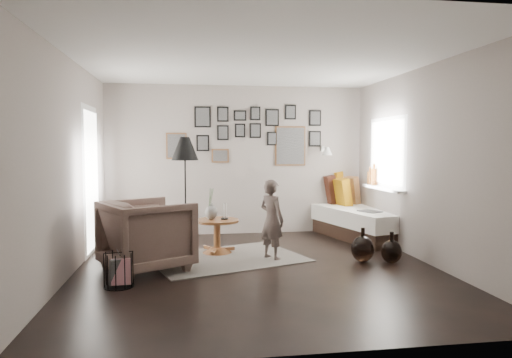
{
  "coord_description": "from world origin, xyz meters",
  "views": [
    {
      "loc": [
        -0.86,
        -5.57,
        1.53
      ],
      "look_at": [
        0.05,
        0.5,
        1.1
      ],
      "focal_mm": 32.0,
      "sensor_mm": 36.0,
      "label": 1
    }
  ],
  "objects": [
    {
      "name": "demijohn_small",
      "position": [
        1.78,
        0.02,
        0.16
      ],
      "size": [
        0.27,
        0.27,
        0.42
      ],
      "color": "black",
      "rests_on": "ground"
    },
    {
      "name": "armchair_cushion",
      "position": [
        -1.34,
        0.19,
        0.48
      ],
      "size": [
        0.55,
        0.55,
        0.18
      ],
      "primitive_type": "cube",
      "rotation": [
        -0.21,
        0.0,
        0.47
      ],
      "color": "silver",
      "rests_on": "armchair"
    },
    {
      "name": "vase",
      "position": [
        -0.53,
        0.95,
        0.63
      ],
      "size": [
        0.18,
        0.18,
        0.45
      ],
      "color": "black",
      "rests_on": "pedestal_table"
    },
    {
      "name": "armchair",
      "position": [
        -1.37,
        0.14,
        0.44
      ],
      "size": [
        1.31,
        1.3,
        0.89
      ],
      "primitive_type": "imported",
      "rotation": [
        0.0,
        0.0,
        2.08
      ],
      "color": "brown",
      "rests_on": "ground"
    },
    {
      "name": "magazine_on_daybed",
      "position": [
        2.0,
        1.27,
        0.51
      ],
      "size": [
        0.36,
        0.41,
        0.02
      ],
      "primitive_type": "cube",
      "rotation": [
        0.0,
        0.0,
        0.44
      ],
      "color": "black",
      "rests_on": "daybed"
    },
    {
      "name": "wall_sconce",
      "position": [
        1.55,
        2.13,
        1.46
      ],
      "size": [
        0.18,
        0.36,
        0.16
      ],
      "color": "white",
      "rests_on": "wall_back"
    },
    {
      "name": "wall_right",
      "position": [
        2.25,
        0.0,
        1.3
      ],
      "size": [
        0.0,
        4.8,
        4.8
      ],
      "primitive_type": "plane",
      "rotation": [
        1.57,
        0.0,
        -1.57
      ],
      "color": "gray",
      "rests_on": "ground"
    },
    {
      "name": "wall_front",
      "position": [
        0.0,
        -2.4,
        1.3
      ],
      "size": [
        4.5,
        0.0,
        4.5
      ],
      "primitive_type": "plane",
      "rotation": [
        -1.57,
        0.0,
        0.0
      ],
      "color": "gray",
      "rests_on": "ground"
    },
    {
      "name": "ceiling",
      "position": [
        0.0,
        0.0,
        2.6
      ],
      "size": [
        4.8,
        4.8,
        0.0
      ],
      "primitive_type": "plane",
      "rotation": [
        3.14,
        0.0,
        0.0
      ],
      "color": "white",
      "rests_on": "wall_back"
    },
    {
      "name": "rug",
      "position": [
        -0.35,
        0.59,
        0.01
      ],
      "size": [
        2.34,
        1.97,
        0.01
      ],
      "primitive_type": "cube",
      "rotation": [
        0.0,
        0.0,
        0.33
      ],
      "color": "#B7AEA1",
      "rests_on": "ground"
    },
    {
      "name": "wall_left",
      "position": [
        -2.25,
        0.0,
        1.3
      ],
      "size": [
        0.0,
        4.8,
        4.8
      ],
      "primitive_type": "plane",
      "rotation": [
        1.57,
        0.0,
        1.57
      ],
      "color": "gray",
      "rests_on": "ground"
    },
    {
      "name": "child",
      "position": [
        0.26,
        0.47,
        0.55
      ],
      "size": [
        0.45,
        0.48,
        1.09
      ],
      "primitive_type": "imported",
      "rotation": [
        0.0,
        0.0,
        2.19
      ],
      "color": "brown",
      "rests_on": "ground"
    },
    {
      "name": "pedestal_table",
      "position": [
        -0.45,
        0.93,
        0.23
      ],
      "size": [
        0.63,
        0.63,
        0.49
      ],
      "rotation": [
        0.0,
        0.0,
        -0.08
      ],
      "color": "brown",
      "rests_on": "ground"
    },
    {
      "name": "gallery_wall",
      "position": [
        0.29,
        2.38,
        1.74
      ],
      "size": [
        2.74,
        0.03,
        1.08
      ],
      "color": "brown",
      "rests_on": "wall_back"
    },
    {
      "name": "daybed",
      "position": [
        2.0,
        1.93,
        0.33
      ],
      "size": [
        1.49,
        2.38,
        1.09
      ],
      "rotation": [
        0.0,
        0.0,
        0.27
      ],
      "color": "black",
      "rests_on": "ground"
    },
    {
      "name": "door_left",
      "position": [
        -2.23,
        1.2,
        1.05
      ],
      "size": [
        0.0,
        2.14,
        2.14
      ],
      "color": "white",
      "rests_on": "wall_left"
    },
    {
      "name": "floor_lamp",
      "position": [
        -0.9,
        1.11,
        1.45
      ],
      "size": [
        0.39,
        0.39,
        1.68
      ],
      "rotation": [
        0.0,
        0.0,
        -0.39
      ],
      "color": "black",
      "rests_on": "ground"
    },
    {
      "name": "window_right",
      "position": [
        2.18,
        1.34,
        0.93
      ],
      "size": [
        0.15,
        1.32,
        1.3
      ],
      "color": "white",
      "rests_on": "wall_right"
    },
    {
      "name": "demijohn_large",
      "position": [
        1.43,
        0.14,
        0.18
      ],
      "size": [
        0.31,
        0.31,
        0.46
      ],
      "color": "black",
      "rests_on": "ground"
    },
    {
      "name": "ground",
      "position": [
        0.0,
        0.0,
        0.0
      ],
      "size": [
        4.8,
        4.8,
        0.0
      ],
      "primitive_type": "plane",
      "color": "black",
      "rests_on": "ground"
    },
    {
      "name": "wall_back",
      "position": [
        0.0,
        2.4,
        1.3
      ],
      "size": [
        4.5,
        0.0,
        4.5
      ],
      "primitive_type": "plane",
      "rotation": [
        1.57,
        0.0,
        0.0
      ],
      "color": "gray",
      "rests_on": "ground"
    },
    {
      "name": "magazine_basket",
      "position": [
        -1.62,
        -0.5,
        0.19
      ],
      "size": [
        0.37,
        0.37,
        0.38
      ],
      "rotation": [
        0.0,
        0.0,
        0.26
      ],
      "color": "black",
      "rests_on": "ground"
    },
    {
      "name": "candles",
      "position": [
        -0.34,
        0.93,
        0.61
      ],
      "size": [
        0.11,
        0.11,
        0.23
      ],
      "color": "black",
      "rests_on": "pedestal_table"
    }
  ]
}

